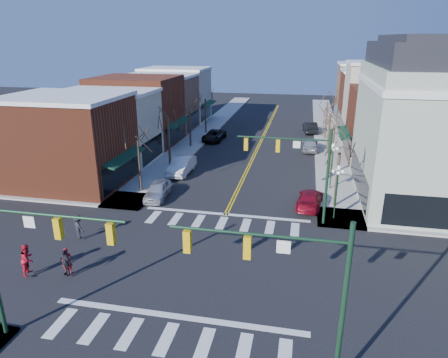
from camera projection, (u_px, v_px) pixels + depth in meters
The scene contains 36 objects.
ground at pixel (201, 267), 24.04m from camera, with size 160.00×160.00×0.00m, color black.
sidewalk_left at pixel (170, 162), 44.14m from camera, with size 3.50×70.00×0.15m, color #9E9B93.
sidewalk_right at pixel (333, 172), 40.83m from camera, with size 3.50×70.00×0.15m, color #9E9B93.
bldg_left_brick_a at pixel (69, 143), 36.48m from camera, with size 10.00×8.50×8.00m, color maroon.
bldg_left_stucco_a at pixel (108, 128), 43.72m from camera, with size 10.00×7.00×7.50m, color #BDB49C.
bldg_left_brick_b at pixel (137, 111), 50.94m from camera, with size 10.00×9.00×8.50m, color maroon.
bldg_left_tan at pixel (160, 104), 58.68m from camera, with size 10.00×7.50×7.80m, color #976D53.
bldg_left_stucco_b at pixel (176, 95), 65.77m from camera, with size 10.00×8.00×8.20m, color #BDB49C.
bldg_right_brick_a at pixel (397, 126), 43.56m from camera, with size 10.00×8.50×8.00m, color maroon.
bldg_right_stucco at pixel (386, 105), 50.38m from camera, with size 10.00×7.00×10.00m, color #BDB49C.
bldg_right_brick_b at pixel (376, 102), 57.56m from camera, with size 10.00×8.00×8.50m, color maroon.
bldg_right_tan at pixel (369, 94), 64.86m from camera, with size 10.00×8.00×9.00m, color #976D53.
victorian_corner at pixel (443, 122), 32.09m from camera, with size 12.25×14.25×13.30m.
traffic_mast_near_left at pixel (25, 249), 16.68m from camera, with size 6.60×0.28×7.20m.
traffic_mast_near_right at pixel (293, 279), 14.59m from camera, with size 6.60×0.28×7.20m.
traffic_mast_far_right at pixel (302, 163), 28.25m from camera, with size 6.60×0.28×7.20m.
lamppost_corner at pixel (337, 183), 29.35m from camera, with size 0.36×0.36×4.33m.
lamppost_midblock at pixel (332, 158), 35.35m from camera, with size 0.36×0.36×4.33m.
tree_left_a at pixel (139, 167), 34.99m from camera, with size 0.24×0.24×4.76m, color #382B21.
tree_left_b at pixel (169, 143), 42.33m from camera, with size 0.24×0.24×5.04m, color #382B21.
tree_left_c at pixel (190, 129), 49.80m from camera, with size 0.24×0.24×4.55m, color #382B21.
tree_left_d at pixel (206, 116), 57.13m from camera, with size 0.24×0.24×4.90m, color #382B21.
tree_right_a at pixel (337, 180), 31.84m from camera, with size 0.24×0.24×4.62m, color #382B21.
tree_right_b at pixel (332, 151), 39.13m from camera, with size 0.24×0.24×5.18m, color #382B21.
tree_right_c at pixel (329, 134), 46.58m from camera, with size 0.24×0.24×4.83m, color #382B21.
tree_right_d at pixel (326, 121), 53.95m from camera, with size 0.24×0.24×4.97m, color #382B21.
car_left_near at pixel (158, 190), 34.18m from camera, with size 1.69×4.19×1.43m, color silver.
car_left_mid at pixel (182, 166), 40.42m from camera, with size 1.77×5.09×1.68m, color white.
car_left_far at pixel (214, 135), 53.48m from camera, with size 2.35×5.09×1.41m, color black.
car_right_near at pixel (310, 199), 32.46m from camera, with size 1.91×4.70×1.36m, color maroon.
car_right_mid at pixel (310, 144), 48.58m from camera, with size 1.90×4.73×1.61m, color silver.
car_right_far at pixel (310, 127), 57.90m from camera, with size 1.68×4.82×1.59m, color black.
pedestrian_red_a at pixel (67, 261), 22.93m from camera, with size 0.58×0.38×1.58m, color #A9121A.
pedestrian_red_b at pixel (28, 259), 22.81m from camera, with size 0.92×0.71×1.89m, color red.
pedestrian_dark_a at pixel (65, 262), 22.76m from camera, with size 0.95×0.40×1.62m, color black.
pedestrian_dark_b at pixel (79, 227), 26.99m from camera, with size 1.08×0.62×1.67m, color black.
Camera 1 is at (5.56, -20.17, 13.05)m, focal length 32.00 mm.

